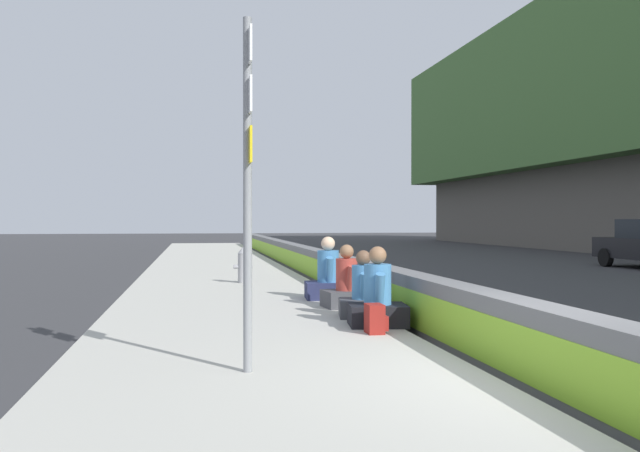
{
  "coord_description": "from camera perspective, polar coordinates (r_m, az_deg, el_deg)",
  "views": [
    {
      "loc": [
        -6.12,
        3.36,
        1.69
      ],
      "look_at": [
        8.54,
        0.7,
        1.55
      ],
      "focal_mm": 38.74,
      "sensor_mm": 36.0,
      "label": 1
    }
  ],
  "objects": [
    {
      "name": "backpack",
      "position": [
        9.5,
        4.6,
        -7.68
      ],
      "size": [
        0.32,
        0.28,
        0.4
      ],
      "color": "maroon",
      "rests_on": "sidewalk_strip"
    },
    {
      "name": "fire_hydrant",
      "position": [
        17.06,
        -6.39,
        -3.18
      ],
      "size": [
        0.26,
        0.46,
        0.88
      ],
      "color": "gray",
      "rests_on": "sidewalk_strip"
    },
    {
      "name": "seated_person_rear",
      "position": [
        12.25,
        2.22,
        -5.11
      ],
      "size": [
        0.76,
        0.87,
        1.11
      ],
      "color": "#424247",
      "rests_on": "sidewalk_strip"
    },
    {
      "name": "ground_plane",
      "position": [
        7.19,
        18.44,
        -13.1
      ],
      "size": [
        160.0,
        160.0,
        0.0
      ],
      "primitive_type": "plane",
      "color": "#353538",
      "rests_on": "ground"
    },
    {
      "name": "seated_person_middle",
      "position": [
        11.04,
        3.6,
        -5.8
      ],
      "size": [
        0.76,
        0.86,
        1.06
      ],
      "color": "#424247",
      "rests_on": "sidewalk_strip"
    },
    {
      "name": "seated_person_far",
      "position": [
        13.55,
        0.67,
        -4.42
      ],
      "size": [
        0.81,
        0.93,
        1.22
      ],
      "color": "#23284C",
      "rests_on": "sidewalk_strip"
    },
    {
      "name": "jersey_barrier",
      "position": [
        7.1,
        18.42,
        -9.77
      ],
      "size": [
        76.0,
        0.45,
        0.85
      ],
      "color": "slate",
      "rests_on": "ground_plane"
    },
    {
      "name": "seated_person_foreground",
      "position": [
        10.16,
        4.78,
        -6.18
      ],
      "size": [
        0.8,
        0.91,
        1.16
      ],
      "color": "black",
      "rests_on": "sidewalk_strip"
    },
    {
      "name": "sidewalk_strip",
      "position": [
        6.37,
        -3.65,
        -14.2
      ],
      "size": [
        80.0,
        4.4,
        0.14
      ],
      "primitive_type": "cube",
      "color": "#B5B2A8",
      "rests_on": "ground_plane"
    },
    {
      "name": "route_sign_post",
      "position": [
        7.06,
        -5.96,
        4.94
      ],
      "size": [
        0.44,
        0.09,
        3.6
      ],
      "color": "gray",
      "rests_on": "sidewalk_strip"
    }
  ]
}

